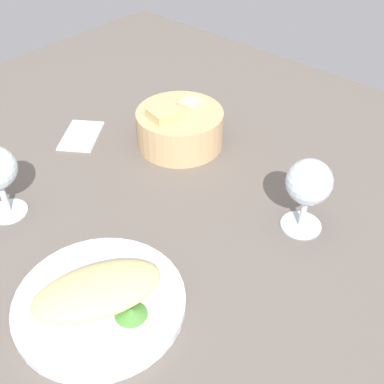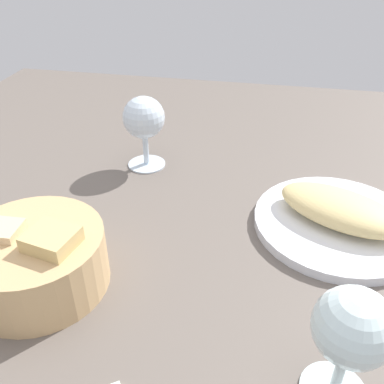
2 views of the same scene
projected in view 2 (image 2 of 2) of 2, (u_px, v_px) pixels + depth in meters
The scene contains 7 objects.
ground_plane at pixel (226, 259), 58.05cm from camera, with size 140.00×140.00×2.00cm, color #645A52.
plate at pixel (337, 223), 61.98cm from camera, with size 24.03×24.03×1.40cm, color white.
omelette at pixel (341, 209), 60.54cm from camera, with size 17.97×9.21×3.87cm, color #E0C782.
lettuce_garnish at pixel (327, 196), 65.73cm from camera, with size 4.51×4.51×1.04cm, color #498636.
bread_basket at pixel (35, 259), 50.86cm from camera, with size 17.11×17.11×9.12cm.
wine_glass_near at pixel (144, 121), 73.13cm from camera, with size 7.31×7.31×12.97cm.
wine_glass_far at pixel (352, 332), 36.05cm from camera, with size 7.07×7.07×13.00cm.
Camera 2 is at (-4.07, 43.58, 38.50)cm, focal length 39.83 mm.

